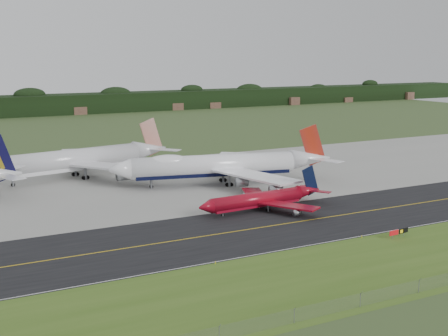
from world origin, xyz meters
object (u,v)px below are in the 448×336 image
at_px(jet_ba_747, 221,165).
at_px(jet_red_737, 263,199).
at_px(jet_star_tail, 79,160).
at_px(taxiway_sign, 399,232).

relative_size(jet_ba_747, jet_red_737, 1.86).
bearing_deg(jet_star_tail, jet_red_737, -64.50).
relative_size(jet_ba_747, taxiway_sign, 12.31).
distance_m(jet_ba_747, jet_star_tail, 44.47).
bearing_deg(jet_star_tail, taxiway_sign, -66.33).
relative_size(jet_red_737, taxiway_sign, 6.63).
height_order(jet_red_737, taxiway_sign, jet_red_737).
xyz_separation_m(jet_ba_747, taxiway_sign, (7.33, -64.14, -4.42)).
xyz_separation_m(jet_ba_747, jet_star_tail, (-33.57, 29.17, -0.12)).
xyz_separation_m(jet_star_tail, taxiway_sign, (40.91, -93.30, -4.31)).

